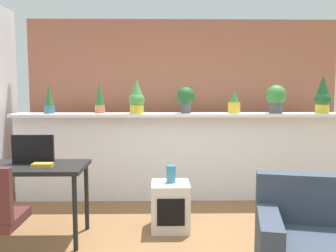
{
  "coord_description": "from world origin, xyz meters",
  "views": [
    {
      "loc": [
        -0.32,
        -2.67,
        1.48
      ],
      "look_at": [
        -0.25,
        0.94,
        1.11
      ],
      "focal_mm": 37.68,
      "sensor_mm": 36.0,
      "label": 1
    }
  ],
  "objects": [
    {
      "name": "potted_plant_4",
      "position": [
        0.64,
        1.95,
        1.31
      ],
      "size": [
        0.16,
        0.16,
        0.31
      ],
      "color": "gold",
      "rests_on": "plant_shelf"
    },
    {
      "name": "potted_plant_1",
      "position": [
        -1.13,
        1.99,
        1.37
      ],
      "size": [
        0.13,
        0.13,
        0.41
      ],
      "color": "#C66B42",
      "rests_on": "plant_shelf"
    },
    {
      "name": "potted_plant_6",
      "position": [
        1.81,
        1.95,
        1.41
      ],
      "size": [
        0.22,
        0.22,
        0.5
      ],
      "color": "gold",
      "rests_on": "plant_shelf"
    },
    {
      "name": "vase_on_shelf",
      "position": [
        -0.22,
        0.99,
        0.59
      ],
      "size": [
        0.1,
        0.1,
        0.18
      ],
      "primitive_type": "cylinder",
      "color": "teal",
      "rests_on": "side_cube_shelf"
    },
    {
      "name": "book_on_desk",
      "position": [
        -1.45,
        0.64,
        0.77
      ],
      "size": [
        0.19,
        0.11,
        0.04
      ],
      "primitive_type": "cube",
      "color": "gold",
      "rests_on": "desk"
    },
    {
      "name": "tv_monitor",
      "position": [
        -1.6,
        0.8,
        0.89
      ],
      "size": [
        0.41,
        0.04,
        0.29
      ],
      "primitive_type": "cube",
      "color": "black",
      "rests_on": "desk"
    },
    {
      "name": "side_cube_shelf",
      "position": [
        -0.23,
        0.97,
        0.25
      ],
      "size": [
        0.4,
        0.41,
        0.5
      ],
      "color": "silver",
      "rests_on": "ground"
    },
    {
      "name": "potted_plant_5",
      "position": [
        1.19,
        1.96,
        1.38
      ],
      "size": [
        0.27,
        0.27,
        0.37
      ],
      "color": "#4C4C51",
      "rests_on": "plant_shelf"
    },
    {
      "name": "brick_wall_behind",
      "position": [
        0.0,
        2.6,
        1.25
      ],
      "size": [
        4.52,
        0.1,
        2.5
      ],
      "primitive_type": "cube",
      "color": "#AD664C",
      "rests_on": "ground"
    },
    {
      "name": "potted_plant_0",
      "position": [
        -1.79,
        1.96,
        1.35
      ],
      "size": [
        0.13,
        0.13,
        0.38
      ],
      "color": "#386B84",
      "rests_on": "plant_shelf"
    },
    {
      "name": "potted_plant_3",
      "position": [
        -0.0,
        1.99,
        1.38
      ],
      "size": [
        0.24,
        0.24,
        0.35
      ],
      "color": "#4C4C51",
      "rests_on": "plant_shelf"
    },
    {
      "name": "desk",
      "position": [
        -1.61,
        0.72,
        0.67
      ],
      "size": [
        1.1,
        0.6,
        0.75
      ],
      "color": "black",
      "rests_on": "ground"
    },
    {
      "name": "plant_shelf",
      "position": [
        0.0,
        1.96,
        1.15
      ],
      "size": [
        4.52,
        0.38,
        0.04
      ],
      "primitive_type": "cube",
      "color": "white",
      "rests_on": "divider_wall"
    },
    {
      "name": "potted_plant_2",
      "position": [
        -0.64,
        1.92,
        1.38
      ],
      "size": [
        0.21,
        0.21,
        0.45
      ],
      "color": "gold",
      "rests_on": "plant_shelf"
    },
    {
      "name": "divider_wall",
      "position": [
        0.0,
        2.0,
        0.57
      ],
      "size": [
        4.52,
        0.16,
        1.13
      ],
      "primitive_type": "cube",
      "color": "white",
      "rests_on": "ground"
    }
  ]
}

